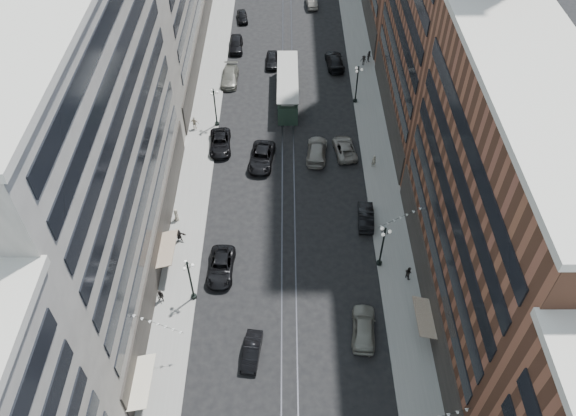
{
  "coord_description": "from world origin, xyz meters",
  "views": [
    {
      "loc": [
        -0.23,
        -3.29,
        45.39
      ],
      "look_at": [
        -0.06,
        35.29,
        5.0
      ],
      "focal_mm": 35.0,
      "sensor_mm": 36.0,
      "label": 1
    }
  ],
  "objects_px": {
    "streetcar": "(288,88)",
    "car_extra_2": "(317,150)",
    "car_13": "(272,60)",
    "car_11": "(345,148)",
    "car_4": "(364,328)",
    "car_9": "(242,17)",
    "lamppost_se_far": "(382,245)",
    "lamppost_se_mid": "(357,83)",
    "car_2": "(221,267)",
    "pedestrian_8": "(374,161)",
    "pedestrian_extra_1": "(369,56)",
    "pedestrian_2": "(161,296)",
    "lamppost_sw_mid": "(215,106)",
    "car_5": "(252,351)",
    "lamppost_sw_far": "(190,279)",
    "car_10": "(366,216)",
    "pedestrian_6": "(195,123)",
    "car_extra_1": "(262,157)",
    "car_extra_0": "(236,44)",
    "pedestrian_7": "(408,273)",
    "pedestrian_extra_0": "(176,215)",
    "car_8": "(230,76)",
    "car_12": "(335,61)",
    "car_14": "(312,2)",
    "car_7": "(220,143)",
    "pedestrian_5": "(179,235)"
  },
  "relations": [
    {
      "from": "streetcar",
      "to": "car_extra_2",
      "type": "distance_m",
      "value": 12.69
    },
    {
      "from": "pedestrian_extra_1",
      "to": "pedestrian_2",
      "type": "bearing_deg",
      "value": 141.43
    },
    {
      "from": "car_11",
      "to": "car_7",
      "type": "bearing_deg",
      "value": -11.44
    },
    {
      "from": "car_7",
      "to": "car_10",
      "type": "xyz_separation_m",
      "value": [
        16.8,
        -12.51,
        -0.01
      ]
    },
    {
      "from": "lamppost_sw_far",
      "to": "lamppost_se_far",
      "type": "xyz_separation_m",
      "value": [
        18.4,
        4.0,
        0.0
      ]
    },
    {
      "from": "lamppost_sw_far",
      "to": "car_10",
      "type": "xyz_separation_m",
      "value": [
        17.6,
        10.04,
        -2.34
      ]
    },
    {
      "from": "car_9",
      "to": "car_extra_0",
      "type": "distance_m",
      "value": 8.98
    },
    {
      "from": "car_9",
      "to": "pedestrian_7",
      "type": "relative_size",
      "value": 2.57
    },
    {
      "from": "car_11",
      "to": "pedestrian_6",
      "type": "distance_m",
      "value": 19.47
    },
    {
      "from": "lamppost_sw_mid",
      "to": "streetcar",
      "type": "xyz_separation_m",
      "value": [
        9.2,
        6.14,
        -1.48
      ]
    },
    {
      "from": "car_5",
      "to": "car_11",
      "type": "relative_size",
      "value": 0.81
    },
    {
      "from": "lamppost_se_far",
      "to": "lamppost_se_mid",
      "type": "height_order",
      "value": "same"
    },
    {
      "from": "car_2",
      "to": "car_14",
      "type": "xyz_separation_m",
      "value": [
        10.99,
        56.53,
        0.01
      ]
    },
    {
      "from": "car_8",
      "to": "pedestrian_extra_0",
      "type": "bearing_deg",
      "value": -97.13
    },
    {
      "from": "car_2",
      "to": "car_13",
      "type": "height_order",
      "value": "car_13"
    },
    {
      "from": "pedestrian_8",
      "to": "car_14",
      "type": "bearing_deg",
      "value": -102.64
    },
    {
      "from": "pedestrian_8",
      "to": "car_extra_2",
      "type": "relative_size",
      "value": 0.3
    },
    {
      "from": "car_11",
      "to": "pedestrian_8",
      "type": "height_order",
      "value": "pedestrian_8"
    },
    {
      "from": "car_12",
      "to": "car_13",
      "type": "relative_size",
      "value": 1.32
    },
    {
      "from": "lamppost_sw_far",
      "to": "pedestrian_5",
      "type": "height_order",
      "value": "lamppost_sw_far"
    },
    {
      "from": "car_13",
      "to": "car_11",
      "type": "bearing_deg",
      "value": -64.51
    },
    {
      "from": "car_5",
      "to": "car_13",
      "type": "height_order",
      "value": "car_13"
    },
    {
      "from": "car_4",
      "to": "car_9",
      "type": "bearing_deg",
      "value": -70.76
    },
    {
      "from": "lamppost_sw_far",
      "to": "car_11",
      "type": "xyz_separation_m",
      "value": [
        16.16,
        21.49,
        -2.38
      ]
    },
    {
      "from": "lamppost_se_far",
      "to": "car_9",
      "type": "distance_m",
      "value": 53.51
    },
    {
      "from": "car_9",
      "to": "car_extra_0",
      "type": "height_order",
      "value": "car_extra_0"
    },
    {
      "from": "lamppost_sw_mid",
      "to": "lamppost_se_far",
      "type": "relative_size",
      "value": 1.0
    },
    {
      "from": "car_5",
      "to": "car_extra_1",
      "type": "relative_size",
      "value": 0.7
    },
    {
      "from": "lamppost_se_far",
      "to": "pedestrian_2",
      "type": "bearing_deg",
      "value": -168.38
    },
    {
      "from": "car_8",
      "to": "car_extra_2",
      "type": "height_order",
      "value": "car_extra_2"
    },
    {
      "from": "car_4",
      "to": "pedestrian_extra_1",
      "type": "xyz_separation_m",
      "value": [
        5.32,
        46.18,
        0.06
      ]
    },
    {
      "from": "car_10",
      "to": "car_12",
      "type": "bearing_deg",
      "value": -83.36
    },
    {
      "from": "car_14",
      "to": "pedestrian_8",
      "type": "xyz_separation_m",
      "value": [
        6.01,
        -40.96,
        0.24
      ]
    },
    {
      "from": "pedestrian_6",
      "to": "car_extra_1",
      "type": "xyz_separation_m",
      "value": [
        8.75,
        -6.46,
        -0.23
      ]
    },
    {
      "from": "car_8",
      "to": "streetcar",
      "type": "bearing_deg",
      "value": -24.7
    },
    {
      "from": "lamppost_se_mid",
      "to": "car_14",
      "type": "xyz_separation_m",
      "value": [
        -5.01,
        27.76,
        -2.33
      ]
    },
    {
      "from": "lamppost_sw_mid",
      "to": "car_extra_0",
      "type": "bearing_deg",
      "value": 85.84
    },
    {
      "from": "lamppost_se_mid",
      "to": "pedestrian_8",
      "type": "distance_m",
      "value": 13.4
    },
    {
      "from": "lamppost_sw_far",
      "to": "pedestrian_extra_1",
      "type": "distance_m",
      "value": 47.39
    },
    {
      "from": "car_5",
      "to": "pedestrian_7",
      "type": "xyz_separation_m",
      "value": [
        15.17,
        8.45,
        0.25
      ]
    },
    {
      "from": "streetcar",
      "to": "car_extra_2",
      "type": "bearing_deg",
      "value": -73.87
    },
    {
      "from": "streetcar",
      "to": "pedestrian_extra_0",
      "type": "xyz_separation_m",
      "value": [
        -12.17,
        -22.93,
        -0.67
      ]
    },
    {
      "from": "car_5",
      "to": "pedestrian_2",
      "type": "distance_m",
      "value": 10.59
    },
    {
      "from": "lamppost_sw_mid",
      "to": "car_5",
      "type": "xyz_separation_m",
      "value": [
        5.85,
        -33.15,
        -2.41
      ]
    },
    {
      "from": "car_extra_0",
      "to": "car_5",
      "type": "bearing_deg",
      "value": -87.2
    },
    {
      "from": "lamppost_se_mid",
      "to": "car_10",
      "type": "distance_m",
      "value": 22.1
    },
    {
      "from": "car_14",
      "to": "pedestrian_7",
      "type": "height_order",
      "value": "pedestrian_7"
    },
    {
      "from": "pedestrian_2",
      "to": "lamppost_se_mid",
      "type": "bearing_deg",
      "value": 73.87
    },
    {
      "from": "lamppost_se_far",
      "to": "pedestrian_6",
      "type": "height_order",
      "value": "lamppost_se_far"
    },
    {
      "from": "car_2",
      "to": "car_12",
      "type": "bearing_deg",
      "value": 72.32
    }
  ]
}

